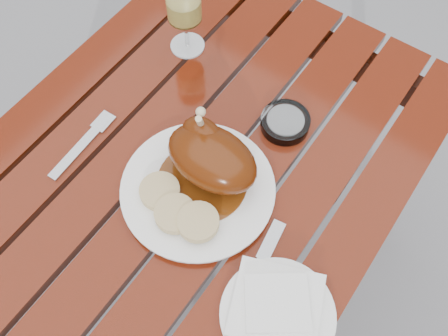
# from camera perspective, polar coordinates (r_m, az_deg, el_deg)

# --- Properties ---
(ground) EXTENTS (60.00, 60.00, 0.00)m
(ground) POSITION_cam_1_polar(r_m,az_deg,el_deg) (1.70, -3.38, -13.03)
(ground) COLOR slate
(ground) RESTS_ON ground
(table) EXTENTS (0.80, 1.20, 0.75)m
(table) POSITION_cam_1_polar(r_m,az_deg,el_deg) (1.35, -4.22, -8.74)
(table) COLOR maroon
(table) RESTS_ON ground
(dinner_plate) EXTENTS (0.40, 0.40, 0.02)m
(dinner_plate) POSITION_cam_1_polar(r_m,az_deg,el_deg) (0.98, -2.99, -2.49)
(dinner_plate) COLOR white
(dinner_plate) RESTS_ON table
(roast_duck) EXTENTS (0.19, 0.18, 0.14)m
(roast_duck) POSITION_cam_1_polar(r_m,az_deg,el_deg) (0.94, -1.59, 1.41)
(roast_duck) COLOR #5B290A
(roast_duck) RESTS_ON dinner_plate
(bread_dumplings) EXTENTS (0.18, 0.10, 0.03)m
(bread_dumplings) POSITION_cam_1_polar(r_m,az_deg,el_deg) (0.94, -5.35, -4.65)
(bread_dumplings) COLOR tan
(bread_dumplings) RESTS_ON dinner_plate
(wine_glass) EXTENTS (0.09, 0.09, 0.19)m
(wine_glass) POSITION_cam_1_polar(r_m,az_deg,el_deg) (1.14, -4.50, 16.89)
(wine_glass) COLOR #F3E56E
(wine_glass) RESTS_ON table
(side_plate) EXTENTS (0.20, 0.20, 0.02)m
(side_plate) POSITION_cam_1_polar(r_m,az_deg,el_deg) (0.90, 6.13, -16.35)
(side_plate) COLOR white
(side_plate) RESTS_ON table
(napkin) EXTENTS (0.19, 0.19, 0.01)m
(napkin) POSITION_cam_1_polar(r_m,az_deg,el_deg) (0.89, 6.02, -15.28)
(napkin) COLOR white
(napkin) RESTS_ON side_plate
(ashtray) EXTENTS (0.11, 0.11, 0.03)m
(ashtray) POSITION_cam_1_polar(r_m,az_deg,el_deg) (1.06, 7.01, 5.19)
(ashtray) COLOR #B2B7BC
(ashtray) RESTS_ON table
(fork) EXTENTS (0.03, 0.17, 0.01)m
(fork) POSITION_cam_1_polar(r_m,az_deg,el_deg) (1.07, -16.17, 2.23)
(fork) COLOR gray
(fork) RESTS_ON table
(knife) EXTENTS (0.05, 0.19, 0.01)m
(knife) POSITION_cam_1_polar(r_m,az_deg,el_deg) (0.92, 3.19, -12.68)
(knife) COLOR gray
(knife) RESTS_ON table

